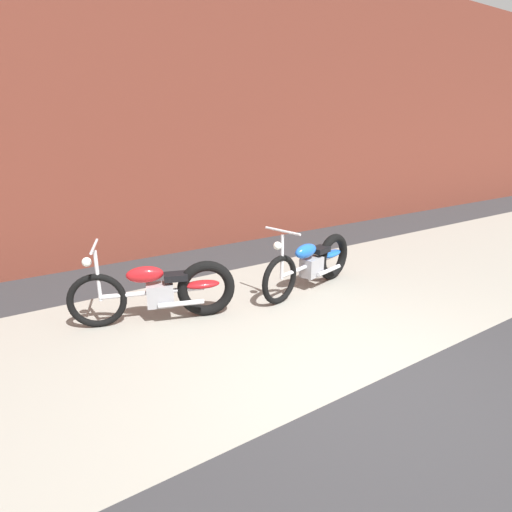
% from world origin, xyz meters
% --- Properties ---
extents(ground_plane, '(80.00, 80.00, 0.00)m').
position_xyz_m(ground_plane, '(0.00, 0.00, 0.00)').
color(ground_plane, '#2D2D30').
extents(sidewalk_slab, '(36.00, 3.50, 0.01)m').
position_xyz_m(sidewalk_slab, '(0.00, 1.75, 0.00)').
color(sidewalk_slab, gray).
rests_on(sidewalk_slab, ground).
extents(brick_building_wall, '(36.00, 0.50, 5.44)m').
position_xyz_m(brick_building_wall, '(0.00, 5.20, 2.72)').
color(brick_building_wall, brown).
rests_on(brick_building_wall, ground).
extents(motorcycle_red, '(1.94, 0.86, 1.03)m').
position_xyz_m(motorcycle_red, '(-1.06, 2.33, 0.40)').
color(motorcycle_red, black).
rests_on(motorcycle_red, ground).
extents(motorcycle_blue, '(1.97, 0.74, 1.03)m').
position_xyz_m(motorcycle_blue, '(1.19, 2.17, 0.40)').
color(motorcycle_blue, black).
rests_on(motorcycle_blue, ground).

